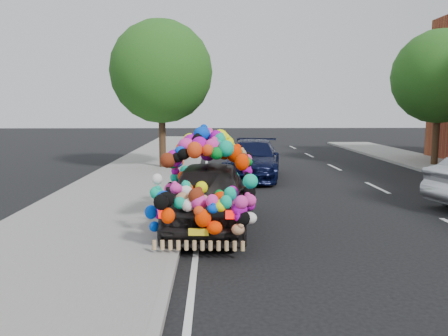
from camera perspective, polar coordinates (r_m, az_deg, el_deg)
name	(u,v)px	position (r m, az deg, el deg)	size (l,w,h in m)	color
ground	(295,232)	(9.24, 9.27, -8.22)	(100.00, 100.00, 0.00)	black
sidewalk	(86,230)	(9.43, -17.61, -7.78)	(4.00, 60.00, 0.12)	gray
kerb	(181,229)	(9.09, -5.59, -8.00)	(0.15, 60.00, 0.13)	gray
tree_near_sidewalk	(161,72)	(18.41, -8.22, 12.31)	(4.20, 4.20, 6.13)	#332114
tree_far_b	(440,77)	(21.13, 26.34, 10.65)	(4.00, 4.00, 5.90)	#332114
plush_art_car	(208,179)	(9.28, -2.09, -1.47)	(2.29, 4.42, 2.04)	black
navy_sedan	(253,159)	(16.13, 3.78, 1.16)	(1.92, 4.72, 1.37)	black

